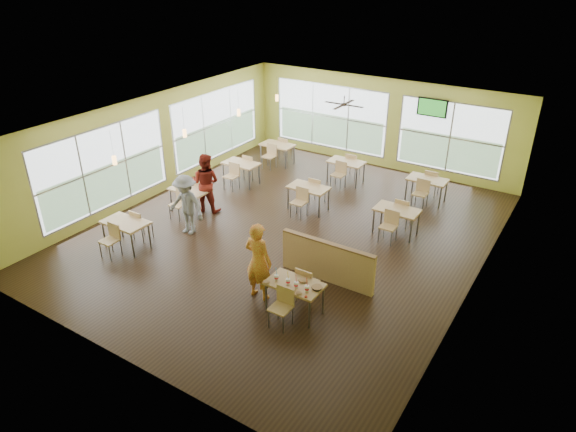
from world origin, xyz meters
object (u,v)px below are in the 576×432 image
object	(u,v)px
half_wall_divider	(327,261)
food_basket	(317,288)
man_plaid	(258,261)
main_table	(295,288)

from	to	relation	value
half_wall_divider	food_basket	bearing A→B (deg)	-70.14
man_plaid	food_basket	distance (m)	1.49
main_table	half_wall_divider	world-z (taller)	half_wall_divider
half_wall_divider	man_plaid	bearing A→B (deg)	-125.39
main_table	half_wall_divider	size ratio (longest dim) A/B	0.63
main_table	food_basket	bearing A→B (deg)	8.80
food_basket	main_table	bearing A→B (deg)	-171.20
main_table	man_plaid	xyz separation A→B (m)	(-0.98, 0.07, 0.30)
food_basket	man_plaid	bearing A→B (deg)	-179.60
main_table	food_basket	size ratio (longest dim) A/B	6.44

